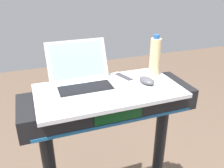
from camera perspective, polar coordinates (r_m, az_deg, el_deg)
The scene contains 5 objects.
desk_board at distance 1.23m, azimuth -0.80°, elevation -1.60°, with size 0.73×0.39×0.02m, color silver.
laptop at distance 1.24m, azimuth -7.04°, elevation 1.32°, with size 0.32×0.30×0.21m.
computer_mouse at distance 1.29m, azimuth 8.25°, elevation 0.82°, with size 0.06×0.10×0.03m, color #4C4C51.
water_bottle at distance 1.38m, azimuth 10.14°, elevation 6.43°, with size 0.06×0.06×0.23m.
tv_remote at distance 1.32m, azimuth 2.79°, elevation 1.34°, with size 0.09×0.17×0.02m.
Camera 1 is at (-0.36, -0.34, 1.61)m, focal length 38.53 mm.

